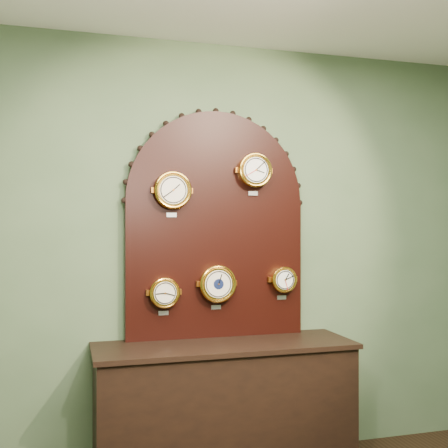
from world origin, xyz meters
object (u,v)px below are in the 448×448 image
object	(u,v)px
shop_counter	(225,412)
roman_clock	(173,190)
hygrometer	(164,293)
display_board	(216,217)
barometer	(217,284)
tide_clock	(283,280)
arabic_clock	(255,170)

from	to	relation	value
shop_counter	roman_clock	world-z (taller)	roman_clock
shop_counter	hygrometer	bearing A→B (deg)	156.70
display_board	barometer	xyz separation A→B (m)	(-0.01, -0.07, -0.44)
barometer	tide_clock	world-z (taller)	barometer
arabic_clock	barometer	bearing A→B (deg)	-179.89
roman_clock	tide_clock	xyz separation A→B (m)	(0.76, 0.00, -0.59)
arabic_clock	hygrometer	xyz separation A→B (m)	(-0.61, 0.00, -0.80)
hygrometer	tide_clock	bearing A→B (deg)	0.04
barometer	tide_clock	size ratio (longest dim) A/B	1.29
barometer	tide_clock	xyz separation A→B (m)	(0.46, 0.00, 0.01)
roman_clock	hygrometer	size ratio (longest dim) A/B	1.18
display_board	roman_clock	world-z (taller)	display_board
roman_clock	arabic_clock	size ratio (longest dim) A/B	1.04
hygrometer	roman_clock	bearing A→B (deg)	-1.29
roman_clock	tide_clock	distance (m)	0.97
shop_counter	tide_clock	size ratio (longest dim) A/B	7.00
arabic_clock	shop_counter	bearing A→B (deg)	-148.56
barometer	tide_clock	bearing A→B (deg)	0.24
arabic_clock	hygrometer	bearing A→B (deg)	179.91
hygrometer	tide_clock	size ratio (longest dim) A/B	1.08
roman_clock	shop_counter	bearing A→B (deg)	-26.62
barometer	display_board	bearing A→B (deg)	83.48
display_board	tide_clock	world-z (taller)	display_board
shop_counter	arabic_clock	world-z (taller)	arabic_clock
display_board	hygrometer	bearing A→B (deg)	-169.59
display_board	roman_clock	distance (m)	0.36
shop_counter	barometer	distance (m)	0.80
arabic_clock	hygrometer	distance (m)	1.00
roman_clock	display_board	bearing A→B (deg)	12.38
roman_clock	hygrometer	distance (m)	0.66
hygrometer	tide_clock	world-z (taller)	tide_clock
shop_counter	display_board	distance (m)	1.25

